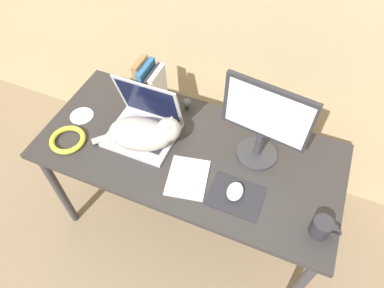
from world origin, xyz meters
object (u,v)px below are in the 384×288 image
computer_mouse (235,191)px  book_row (150,84)px  webcam (187,103)px  cat (145,133)px  cd_disc (82,116)px  notepad (188,178)px  mug (322,228)px  cable_coil (68,140)px  laptop (144,125)px  external_monitor (265,121)px

computer_mouse → book_row: size_ratio=0.40×
computer_mouse → webcam: 0.55m
cat → cd_disc: cat is taller
notepad → mug: mug is taller
webcam → mug: size_ratio=0.58×
cat → computer_mouse: bearing=-12.3°
cable_coil → webcam: size_ratio=2.52×
laptop → cd_disc: laptop is taller
cable_coil → webcam: webcam is taller
cat → cable_coil: cat is taller
laptop → webcam: size_ratio=4.69×
computer_mouse → book_row: (-0.59, 0.38, 0.09)m
external_monitor → book_row: 0.65m
cat → book_row: bearing=111.2°
mug → notepad: bearing=176.8°
laptop → cable_coil: laptop is taller
book_row → notepad: 0.54m
cable_coil → book_row: bearing=59.5°
external_monitor → cable_coil: 0.93m
external_monitor → computer_mouse: bearing=-96.7°
notepad → webcam: webcam is taller
external_monitor → mug: size_ratio=3.57×
laptop → external_monitor: (0.55, 0.08, 0.18)m
external_monitor → webcam: external_monitor is taller
book_row → notepad: bearing=-46.0°
laptop → cable_coil: size_ratio=1.86×
book_row → external_monitor: bearing=-12.5°
external_monitor → computer_mouse: (-0.03, -0.24, -0.21)m
cat → webcam: (0.09, 0.28, -0.03)m
book_row → notepad: book_row is taller
book_row → mug: book_row is taller
laptop → webcam: 0.26m
notepad → computer_mouse: bearing=1.3°
laptop → computer_mouse: laptop is taller
webcam → external_monitor: bearing=-18.9°
external_monitor → cable_coil: bearing=-162.2°
mug → cd_disc: 1.25m
computer_mouse → cat: bearing=167.7°
cd_disc → cat: bearing=-4.0°
cat → cable_coil: (-0.35, -0.14, -0.06)m
book_row → webcam: bearing=1.8°
external_monitor → notepad: bearing=-134.9°
laptop → cat: size_ratio=0.80×
book_row → mug: (0.96, -0.42, -0.06)m
webcam → cat: bearing=-108.5°
mug → cat: bearing=170.4°
cat → book_row: book_row is taller
book_row → cd_disc: (-0.28, -0.25, -0.11)m
computer_mouse → webcam: bearing=135.3°
cable_coil → notepad: size_ratio=0.71×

